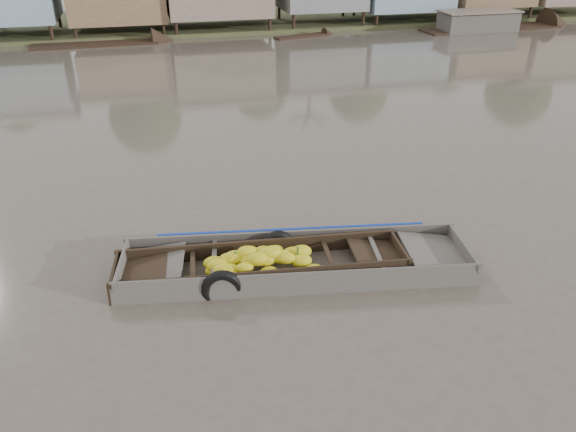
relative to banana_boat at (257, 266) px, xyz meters
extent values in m
plane|color=#4F463C|center=(0.71, -0.49, -0.19)|extent=(120.00, 120.00, 0.00)
cube|color=#384723|center=(0.71, 32.51, -0.19)|extent=(120.00, 12.00, 0.50)
cube|color=black|center=(0.11, 0.01, -0.27)|extent=(6.12, 1.74, 0.08)
cube|color=black|center=(0.17, 0.66, -0.02)|extent=(6.15, 0.76, 0.57)
cube|color=black|center=(0.04, -0.64, -0.02)|extent=(6.15, 0.76, 0.57)
cube|color=black|center=(3.11, -0.29, -0.02)|extent=(0.19, 1.34, 0.54)
cube|color=black|center=(2.59, -0.23, 0.05)|extent=(1.16, 1.25, 0.21)
cube|color=black|center=(-2.90, 0.31, -0.02)|extent=(0.19, 1.34, 0.54)
cube|color=black|center=(-2.37, 0.26, 0.05)|extent=(1.16, 1.25, 0.21)
cube|color=black|center=(-1.33, 0.15, 0.09)|extent=(0.23, 1.29, 0.05)
cube|color=black|center=(1.54, -0.13, 0.09)|extent=(0.23, 1.29, 0.05)
ellipsoid|color=yellow|center=(0.18, -0.36, 0.04)|extent=(0.42, 0.31, 0.25)
ellipsoid|color=yellow|center=(1.11, -0.47, 0.02)|extent=(0.44, 0.32, 0.25)
ellipsoid|color=yellow|center=(-0.65, -0.23, 0.02)|extent=(0.51, 0.38, 0.29)
ellipsoid|color=yellow|center=(-0.62, -0.14, 0.09)|extent=(0.47, 0.35, 0.27)
ellipsoid|color=yellow|center=(0.59, -0.21, 0.23)|extent=(0.41, 0.30, 0.24)
ellipsoid|color=yellow|center=(-0.17, 0.09, 0.30)|extent=(0.50, 0.37, 0.29)
ellipsoid|color=yellow|center=(-0.44, 0.13, 0.20)|extent=(0.53, 0.39, 0.30)
ellipsoid|color=yellow|center=(-0.13, 0.17, 0.18)|extent=(0.46, 0.34, 0.27)
ellipsoid|color=yellow|center=(-0.05, 0.24, 0.17)|extent=(0.47, 0.35, 0.27)
ellipsoid|color=yellow|center=(-0.72, -0.12, 0.08)|extent=(0.52, 0.39, 0.30)
ellipsoid|color=yellow|center=(0.42, 0.35, 0.09)|extent=(0.45, 0.34, 0.26)
ellipsoid|color=yellow|center=(-0.01, -0.15, 0.27)|extent=(0.50, 0.37, 0.29)
ellipsoid|color=yellow|center=(-0.03, 0.30, 0.13)|extent=(0.43, 0.32, 0.25)
ellipsoid|color=yellow|center=(-0.30, -0.24, 0.15)|extent=(0.40, 0.30, 0.23)
ellipsoid|color=yellow|center=(0.18, -0.11, 0.21)|extent=(0.47, 0.35, 0.27)
ellipsoid|color=yellow|center=(-0.88, 0.25, 0.06)|extent=(0.48, 0.36, 0.28)
ellipsoid|color=yellow|center=(-0.90, 0.05, -0.01)|extent=(0.41, 0.30, 0.24)
ellipsoid|color=yellow|center=(0.83, 0.24, 0.06)|extent=(0.46, 0.34, 0.26)
ellipsoid|color=yellow|center=(0.15, 0.10, 0.28)|extent=(0.40, 0.30, 0.23)
ellipsoid|color=yellow|center=(-0.81, 0.06, 0.09)|extent=(0.53, 0.39, 0.30)
ellipsoid|color=yellow|center=(-0.88, -0.25, -0.03)|extent=(0.42, 0.31, 0.24)
ellipsoid|color=yellow|center=(-0.13, -0.05, 0.21)|extent=(0.49, 0.36, 0.28)
ellipsoid|color=yellow|center=(-0.17, 0.36, 0.17)|extent=(0.42, 0.31, 0.24)
ellipsoid|color=yellow|center=(-0.70, -0.23, 0.04)|extent=(0.52, 0.38, 0.30)
ellipsoid|color=yellow|center=(0.49, -0.09, 0.21)|extent=(0.48, 0.36, 0.28)
ellipsoid|color=yellow|center=(0.91, -0.22, 0.12)|extent=(0.48, 0.36, 0.28)
ellipsoid|color=yellow|center=(1.00, 0.16, 0.11)|extent=(0.51, 0.38, 0.30)
ellipsoid|color=yellow|center=(-0.58, 0.15, 0.17)|extent=(0.45, 0.33, 0.26)
ellipsoid|color=yellow|center=(0.28, -0.04, 0.30)|extent=(0.54, 0.40, 0.31)
ellipsoid|color=yellow|center=(0.47, 0.39, 0.07)|extent=(0.44, 0.32, 0.25)
cylinder|color=#3F6626|center=(-0.44, 0.06, 0.29)|extent=(0.04, 0.04, 0.20)
cylinder|color=#3F6626|center=(0.33, -0.01, 0.29)|extent=(0.04, 0.04, 0.20)
cylinder|color=#3F6626|center=(0.87, -0.06, 0.29)|extent=(0.04, 0.04, 0.20)
torus|color=black|center=(0.62, 0.71, 0.00)|extent=(0.77, 0.27, 0.76)
torus|color=black|center=(-0.84, -0.64, 0.00)|extent=(0.87, 0.28, 0.86)
cube|color=#433E38|center=(0.85, -0.04, -0.27)|extent=(7.46, 2.67, 0.08)
cube|color=#433E38|center=(0.99, 0.84, -0.01)|extent=(7.40, 1.30, 0.60)
cube|color=#433E38|center=(0.71, -0.93, -0.01)|extent=(7.40, 1.30, 0.60)
cube|color=#433E38|center=(4.46, -0.60, -0.01)|extent=(0.34, 1.81, 0.57)
cube|color=#433E38|center=(3.83, -0.50, 0.06)|extent=(1.49, 1.75, 0.24)
cube|color=#433E38|center=(-2.76, 0.51, -0.01)|extent=(0.34, 1.81, 0.57)
cube|color=#433E38|center=(-2.13, 0.42, 0.06)|extent=(1.49, 1.75, 0.24)
cube|color=#433E38|center=(-0.88, 0.22, 0.11)|extent=(0.37, 1.74, 0.05)
cube|color=#433E38|center=(2.57, -0.31, 0.11)|extent=(0.37, 1.74, 0.05)
cube|color=#665E54|center=(0.85, -0.04, -0.22)|extent=(5.71, 2.26, 0.02)
cube|color=navy|center=(0.99, 0.90, 0.22)|extent=(5.97, 1.01, 0.15)
torus|color=olive|center=(2.56, -0.61, -0.20)|extent=(0.42, 0.42, 0.06)
torus|color=olive|center=(2.56, -0.61, -0.16)|extent=(0.34, 0.34, 0.06)
cube|color=black|center=(20.95, 24.86, -0.24)|extent=(9.96, 2.86, 0.35)
cube|color=black|center=(-4.57, 25.82, -0.24)|extent=(7.24, 1.89, 0.35)
cube|color=black|center=(7.90, 25.24, -0.24)|extent=(3.67, 1.65, 0.35)
cube|color=black|center=(19.71, 24.51, 0.36)|extent=(5.00, 2.00, 1.20)
camera|label=1|loc=(-1.78, -9.81, 6.52)|focal=35.00mm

